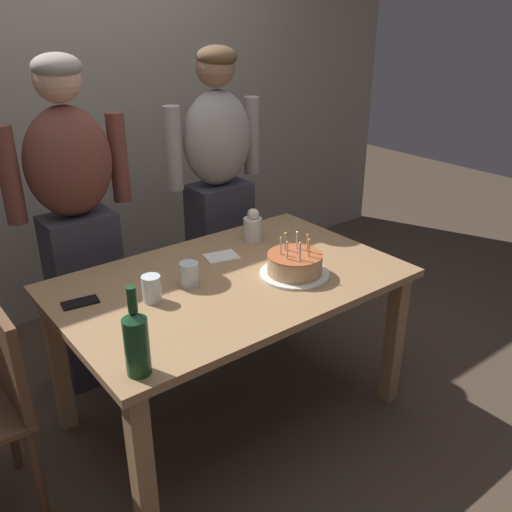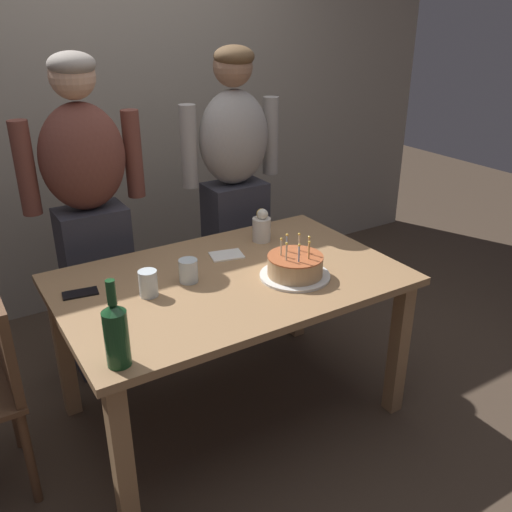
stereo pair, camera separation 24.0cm
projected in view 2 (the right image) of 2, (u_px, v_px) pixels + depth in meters
The scene contains 12 objects.
ground_plane at pixel (233, 409), 2.75m from camera, with size 10.00×10.00×0.00m, color #47382B.
back_wall at pixel (106, 101), 3.42m from camera, with size 5.20×0.10×2.60m, color #9E9384.
dining_table at pixel (231, 295), 2.49m from camera, with size 1.50×0.96×0.74m.
birthday_cake at pixel (295, 267), 2.43m from camera, with size 0.31×0.31×0.19m.
water_glass_near at pixel (148, 283), 2.26m from camera, with size 0.08×0.08×0.11m, color silver.
water_glass_far at pixel (188, 271), 2.38m from camera, with size 0.08×0.08×0.10m, color silver.
wine_bottle at pixel (116, 333), 1.79m from camera, with size 0.08×0.08×0.32m.
cell_phone at pixel (80, 293), 2.30m from camera, with size 0.14×0.07×0.01m, color black.
napkin_stack at pixel (227, 255), 2.65m from camera, with size 0.15×0.12×0.01m, color white.
flower_vase at pixel (262, 226), 2.79m from camera, with size 0.09×0.09×0.17m.
person_man_bearded at pixel (91, 217), 2.75m from camera, with size 0.61×0.27×1.66m.
person_woman_cardigan at pixel (235, 191), 3.15m from camera, with size 0.61×0.27×1.66m.
Camera 2 is at (-1.06, -1.93, 1.83)m, focal length 38.64 mm.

